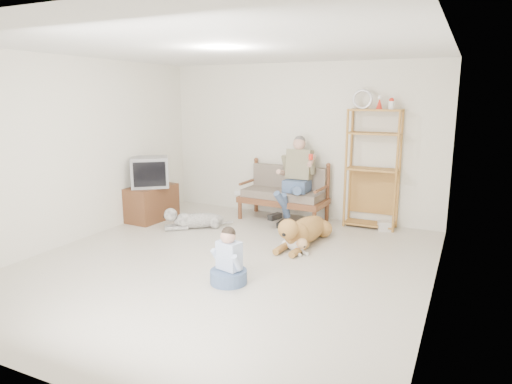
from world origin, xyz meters
The scene contains 17 objects.
floor centered at (0.00, 0.00, 0.00)m, with size 5.50×5.50×0.00m, color silver.
ceiling centered at (0.00, 0.00, 2.70)m, with size 5.50×5.50×0.00m, color silver.
wall_back centered at (0.00, 2.75, 1.35)m, with size 5.00×5.00×0.00m, color beige.
wall_front centered at (0.00, -2.75, 1.35)m, with size 5.00×5.00×0.00m, color beige.
wall_left centered at (-2.50, 0.00, 1.35)m, with size 5.50×5.50×0.00m, color beige.
wall_right centered at (2.50, 0.00, 1.35)m, with size 5.50×5.50×0.00m, color beige.
loveseat centered at (-0.14, 2.41, 0.49)m, with size 1.53×0.78×0.95m.
man centered at (0.10, 2.19, 0.68)m, with size 0.56×0.80×1.30m.
etagere centered at (1.33, 2.55, 0.99)m, with size 0.86×0.38×2.25m.
book_stack centered at (1.61, 2.45, 0.07)m, with size 0.23×0.17×0.15m, color silver.
tv_stand centered at (-2.23, 1.36, 0.30)m, with size 0.56×0.93×0.60m.
crt_tv centered at (-2.20, 1.31, 0.86)m, with size 0.79×0.77×0.52m.
wall_outlet centered at (-1.25, 2.73, 0.30)m, with size 0.12×0.02×0.08m, color white.
golden_retriever centered at (0.63, 1.21, 0.20)m, with size 0.48×1.66×0.50m.
shaggy_dog centered at (-1.28, 1.21, 0.14)m, with size 0.95×0.85×0.36m.
terrier centered at (0.67, 0.86, 0.10)m, with size 0.52×0.47×0.24m.
child centered at (0.33, -0.50, 0.24)m, with size 0.43×0.43×0.68m.
Camera 1 is at (2.76, -4.86, 2.14)m, focal length 32.00 mm.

